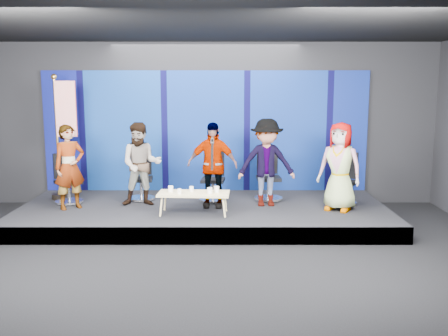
{
  "coord_description": "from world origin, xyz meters",
  "views": [
    {
      "loc": [
        0.4,
        -6.86,
        2.61
      ],
      "look_at": [
        0.4,
        2.4,
        1.05
      ],
      "focal_mm": 40.0,
      "sensor_mm": 36.0,
      "label": 1
    }
  ],
  "objects": [
    {
      "name": "riser",
      "position": [
        0.0,
        2.5,
        0.15
      ],
      "size": [
        7.0,
        3.0,
        0.3
      ],
      "primitive_type": "cube",
      "color": "black",
      "rests_on": "ground"
    },
    {
      "name": "chair_d",
      "position": [
        1.29,
        3.01,
        0.64
      ],
      "size": [
        0.61,
        0.61,
        1.03
      ],
      "rotation": [
        0.0,
        0.0,
        0.05
      ],
      "color": "silver",
      "rests_on": "riser"
    },
    {
      "name": "panelist_e",
      "position": [
        2.52,
        2.16,
        1.12
      ],
      "size": [
        0.95,
        0.86,
        1.63
      ],
      "primitive_type": "imported",
      "rotation": [
        0.0,
        0.0,
        -0.55
      ],
      "color": "black",
      "rests_on": "riser"
    },
    {
      "name": "room_walls",
      "position": [
        0.0,
        0.0,
        2.43
      ],
      "size": [
        10.02,
        8.02,
        3.51
      ],
      "color": "black",
      "rests_on": "ground"
    },
    {
      "name": "mug_a",
      "position": [
        -0.57,
        1.94,
        0.75
      ],
      "size": [
        0.09,
        0.09,
        0.11
      ],
      "primitive_type": "cylinder",
      "color": "white",
      "rests_on": "coffee_table"
    },
    {
      "name": "panelist_d",
      "position": [
        1.21,
        2.52,
        1.14
      ],
      "size": [
        1.11,
        0.67,
        1.67
      ],
      "primitive_type": "imported",
      "rotation": [
        0.0,
        0.0,
        0.05
      ],
      "color": "black",
      "rests_on": "riser"
    },
    {
      "name": "coffee_table",
      "position": [
        -0.15,
        1.88,
        0.66
      ],
      "size": [
        1.3,
        0.61,
        0.39
      ],
      "rotation": [
        0.0,
        0.0,
        -0.05
      ],
      "color": "tan",
      "rests_on": "riser"
    },
    {
      "name": "backdrop",
      "position": [
        0.0,
        3.95,
        1.6
      ],
      "size": [
        7.0,
        0.08,
        2.6
      ],
      "primitive_type": "cube",
      "color": "#090754",
      "rests_on": "riser"
    },
    {
      "name": "mug_d",
      "position": [
        0.14,
        1.79,
        0.74
      ],
      "size": [
        0.09,
        0.09,
        0.11
      ],
      "primitive_type": "cylinder",
      "color": "white",
      "rests_on": "coffee_table"
    },
    {
      "name": "panelist_c",
      "position": [
        0.17,
        2.41,
        1.11
      ],
      "size": [
        0.98,
        0.49,
        1.61
      ],
      "primitive_type": "imported",
      "rotation": [
        0.0,
        0.0,
        -0.1
      ],
      "color": "black",
      "rests_on": "riser"
    },
    {
      "name": "chair_e",
      "position": [
        2.72,
        2.62,
        0.63
      ],
      "size": [
        0.78,
        0.78,
        1.01
      ],
      "rotation": [
        0.0,
        0.0,
        -0.55
      ],
      "color": "silver",
      "rests_on": "riser"
    },
    {
      "name": "chair_b",
      "position": [
        -1.28,
        3.03,
        0.62
      ],
      "size": [
        0.6,
        0.6,
        0.99
      ],
      "rotation": [
        0.0,
        0.0,
        0.09
      ],
      "color": "silver",
      "rests_on": "riser"
    },
    {
      "name": "ground",
      "position": [
        0.0,
        0.0,
        0.0
      ],
      "size": [
        10.0,
        10.0,
        0.0
      ],
      "primitive_type": "plane",
      "color": "black",
      "rests_on": "ground"
    },
    {
      "name": "mug_e",
      "position": [
        0.26,
        1.91,
        0.75
      ],
      "size": [
        0.09,
        0.09,
        0.11
      ],
      "primitive_type": "cylinder",
      "color": "white",
      "rests_on": "coffee_table"
    },
    {
      "name": "panelist_a",
      "position": [
        -2.48,
        2.27,
        1.09
      ],
      "size": [
        0.69,
        0.65,
        1.58
      ],
      "primitive_type": "imported",
      "rotation": [
        0.0,
        0.0,
        0.65
      ],
      "color": "black",
      "rests_on": "riser"
    },
    {
      "name": "mug_b",
      "position": [
        -0.4,
        1.78,
        0.74
      ],
      "size": [
        0.07,
        0.07,
        0.09
      ],
      "primitive_type": "cylinder",
      "color": "white",
      "rests_on": "coffee_table"
    },
    {
      "name": "panelist_b",
      "position": [
        -1.19,
        2.53,
        1.1
      ],
      "size": [
        0.83,
        0.67,
        1.6
      ],
      "primitive_type": "imported",
      "rotation": [
        0.0,
        0.0,
        0.09
      ],
      "color": "black",
      "rests_on": "riser"
    },
    {
      "name": "chair_c",
      "position": [
        0.18,
        2.91,
        0.63
      ],
      "size": [
        0.62,
        0.62,
        1.0
      ],
      "rotation": [
        0.0,
        0.0,
        -0.1
      ],
      "color": "silver",
      "rests_on": "riser"
    },
    {
      "name": "chair_a",
      "position": [
        -2.68,
        2.73,
        0.62
      ],
      "size": [
        0.77,
        0.77,
        0.97
      ],
      "rotation": [
        0.0,
        0.0,
        0.65
      ],
      "color": "silver",
      "rests_on": "riser"
    },
    {
      "name": "flag_stand",
      "position": [
        -2.82,
        3.06,
        1.63
      ],
      "size": [
        0.58,
        0.33,
        2.51
      ],
      "rotation": [
        0.0,
        0.0,
        0.03
      ],
      "color": "black",
      "rests_on": "riser"
    },
    {
      "name": "mug_c",
      "position": [
        -0.19,
        1.99,
        0.74
      ],
      "size": [
        0.08,
        0.08,
        0.09
      ],
      "primitive_type": "cylinder",
      "color": "white",
      "rests_on": "coffee_table"
    }
  ]
}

